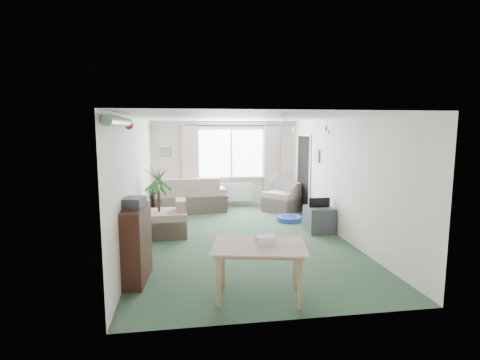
{
  "coord_description": "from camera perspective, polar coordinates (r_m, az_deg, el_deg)",
  "views": [
    {
      "loc": [
        -1.15,
        -7.18,
        2.2
      ],
      "look_at": [
        0.0,
        0.3,
        1.15
      ],
      "focal_mm": 28.0,
      "sensor_mm": 36.0,
      "label": 1
    }
  ],
  "objects": [
    {
      "name": "ground",
      "position": [
        7.6,
        0.35,
        -8.93
      ],
      "size": [
        6.5,
        6.5,
        0.0
      ],
      "primitive_type": "plane",
      "color": "#2B4830"
    },
    {
      "name": "window",
      "position": [
        10.52,
        -1.34,
        4.09
      ],
      "size": [
        1.8,
        0.03,
        1.3
      ],
      "primitive_type": "cube",
      "color": "white"
    },
    {
      "name": "curtain_rod",
      "position": [
        10.42,
        -1.3,
        8.29
      ],
      "size": [
        2.6,
        0.03,
        0.03
      ],
      "primitive_type": "cube",
      "color": "black"
    },
    {
      "name": "curtain_left",
      "position": [
        10.36,
        -7.59,
        2.68
      ],
      "size": [
        0.45,
        0.08,
        2.0
      ],
      "primitive_type": "cube",
      "color": "beige"
    },
    {
      "name": "curtain_right",
      "position": [
        10.65,
        4.89,
        2.87
      ],
      "size": [
        0.45,
        0.08,
        2.0
      ],
      "primitive_type": "cube",
      "color": "beige"
    },
    {
      "name": "radiator",
      "position": [
        10.61,
        -1.29,
        -1.86
      ],
      "size": [
        1.2,
        0.1,
        0.55
      ],
      "primitive_type": "cube",
      "color": "white"
    },
    {
      "name": "doorway",
      "position": [
        9.96,
        9.68,
        0.87
      ],
      "size": [
        0.03,
        0.95,
        2.0
      ],
      "primitive_type": "cube",
      "color": "black"
    },
    {
      "name": "pendant_lamp",
      "position": [
        5.12,
        6.64,
        -0.26
      ],
      "size": [
        0.36,
        0.36,
        0.36
      ],
      "primitive_type": "sphere",
      "color": "white"
    },
    {
      "name": "tinsel_garland",
      "position": [
        4.94,
        -17.91,
        8.43
      ],
      "size": [
        1.6,
        1.6,
        0.12
      ],
      "primitive_type": "cylinder",
      "color": "#196626"
    },
    {
      "name": "bauble_cluster_a",
      "position": [
        8.44,
        8.21,
        7.96
      ],
      "size": [
        0.2,
        0.2,
        0.2
      ],
      "primitive_type": "sphere",
      "color": "silver"
    },
    {
      "name": "bauble_cluster_b",
      "position": [
        7.41,
        13.17,
        7.84
      ],
      "size": [
        0.2,
        0.2,
        0.2
      ],
      "primitive_type": "sphere",
      "color": "silver"
    },
    {
      "name": "wall_picture_back",
      "position": [
        10.44,
        -11.21,
        4.19
      ],
      "size": [
        0.28,
        0.03,
        0.22
      ],
      "primitive_type": "cube",
      "color": "brown"
    },
    {
      "name": "wall_picture_right",
      "position": [
        8.97,
        11.74,
        3.58
      ],
      "size": [
        0.03,
        0.24,
        0.3
      ],
      "primitive_type": "cube",
      "color": "brown"
    },
    {
      "name": "sofa",
      "position": [
        10.09,
        -7.66,
        -2.12
      ],
      "size": [
        1.9,
        1.11,
        0.91
      ],
      "primitive_type": "cube",
      "rotation": [
        0.0,
        0.0,
        3.22
      ],
      "color": "beige",
      "rests_on": "ground"
    },
    {
      "name": "armchair_corner",
      "position": [
        10.07,
        6.54,
        -2.53
      ],
      "size": [
        1.19,
        1.18,
        0.77
      ],
      "primitive_type": "cube",
      "rotation": [
        0.0,
        0.0,
        3.87
      ],
      "color": "beige",
      "rests_on": "ground"
    },
    {
      "name": "armchair_left",
      "position": [
        7.89,
        -11.09,
        -5.67
      ],
      "size": [
        0.82,
        0.86,
        0.74
      ],
      "primitive_type": "cube",
      "rotation": [
        0.0,
        0.0,
        -1.53
      ],
      "color": "beige",
      "rests_on": "ground"
    },
    {
      "name": "coffee_table",
      "position": [
        10.04,
        -4.68,
        -3.56
      ],
      "size": [
        0.96,
        0.59,
        0.42
      ],
      "primitive_type": "cube",
      "rotation": [
        0.0,
        0.0,
        0.08
      ],
      "color": "black",
      "rests_on": "ground"
    },
    {
      "name": "photo_frame",
      "position": [
        10.01,
        -5.15,
        -1.93
      ],
      "size": [
        0.12,
        0.02,
        0.16
      ],
      "primitive_type": "cube",
      "rotation": [
        0.0,
        0.0,
        -0.01
      ],
      "color": "brown",
      "rests_on": "coffee_table"
    },
    {
      "name": "bookshelf",
      "position": [
        5.67,
        -15.55,
        -9.42
      ],
      "size": [
        0.37,
        0.91,
        1.08
      ],
      "primitive_type": "cube",
      "rotation": [
        0.0,
        0.0,
        -0.09
      ],
      "color": "black",
      "rests_on": "ground"
    },
    {
      "name": "hifi_box",
      "position": [
        5.55,
        -15.91,
        -3.29
      ],
      "size": [
        0.35,
        0.4,
        0.14
      ],
      "primitive_type": "cube",
      "rotation": [
        0.0,
        0.0,
        -0.21
      ],
      "color": "#36373B",
      "rests_on": "bookshelf"
    },
    {
      "name": "houseplant",
      "position": [
        7.82,
        -12.26,
        -3.11
      ],
      "size": [
        0.8,
        0.8,
        1.46
      ],
      "primitive_type": "cylinder",
      "rotation": [
        0.0,
        0.0,
        0.35
      ],
      "color": "#21591E",
      "rests_on": "ground"
    },
    {
      "name": "dining_table",
      "position": [
        5.04,
        2.89,
        -13.78
      ],
      "size": [
        1.22,
        0.94,
        0.68
      ],
      "primitive_type": "cube",
      "rotation": [
        0.0,
        0.0,
        -0.2
      ],
      "color": "#998853",
      "rests_on": "ground"
    },
    {
      "name": "gift_box",
      "position": [
        4.97,
        3.97,
        -9.18
      ],
      "size": [
        0.27,
        0.2,
        0.12
      ],
      "primitive_type": "cube",
      "rotation": [
        0.0,
        0.0,
        0.1
      ],
      "color": "white",
      "rests_on": "dining_table"
    },
    {
      "name": "tv_cube",
      "position": [
        8.2,
        11.93,
        -5.9
      ],
      "size": [
        0.54,
        0.6,
        0.54
      ],
      "primitive_type": "cube",
      "rotation": [
        0.0,
        0.0,
        -0.01
      ],
      "color": "#36363A",
      "rests_on": "ground"
    },
    {
      "name": "pet_bed",
      "position": [
        9.04,
        7.48,
        -5.87
      ],
      "size": [
        0.77,
        0.77,
        0.12
      ],
      "primitive_type": "cylinder",
      "rotation": [
        0.0,
        0.0,
        0.42
      ],
      "color": "#204393",
      "rests_on": "ground"
    }
  ]
}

